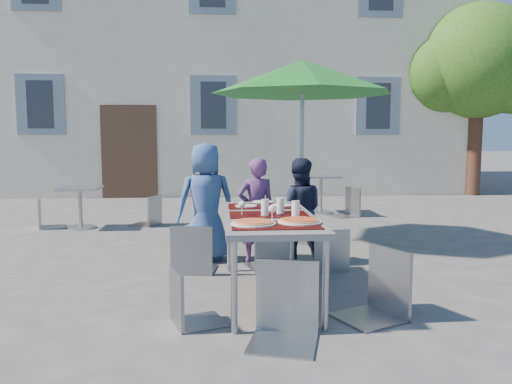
{
  "coord_description": "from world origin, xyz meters",
  "views": [
    {
      "loc": [
        0.12,
        -4.58,
        1.45
      ],
      "look_at": [
        0.51,
        0.75,
        0.86
      ],
      "focal_mm": 35.0,
      "sensor_mm": 36.0,
      "label": 1
    }
  ],
  "objects": [
    {
      "name": "ground",
      "position": [
        0.0,
        0.0,
        0.0
      ],
      "size": [
        90.0,
        90.0,
        0.0
      ],
      "primitive_type": "plane",
      "color": "#444446",
      "rests_on": "ground"
    },
    {
      "name": "building",
      "position": [
        -0.0,
        11.5,
        4.85
      ],
      "size": [
        13.6,
        8.2,
        11.1
      ],
      "color": "beige",
      "rests_on": "ground"
    },
    {
      "name": "tree",
      "position": [
        6.55,
        7.54,
        3.25
      ],
      "size": [
        3.6,
        3.0,
        4.7
      ],
      "color": "#43291C",
      "rests_on": "ground"
    },
    {
      "name": "dining_table",
      "position": [
        0.56,
        -0.15,
        0.7
      ],
      "size": [
        0.8,
        1.85,
        0.76
      ],
      "color": "#4F4E53",
      "rests_on": "ground"
    },
    {
      "name": "pizza_near_left",
      "position": [
        0.39,
        -0.66,
        0.77
      ],
      "size": [
        0.36,
        0.36,
        0.03
      ],
      "color": "white",
      "rests_on": "dining_table"
    },
    {
      "name": "pizza_near_right",
      "position": [
        0.77,
        -0.6,
        0.77
      ],
      "size": [
        0.36,
        0.36,
        0.03
      ],
      "color": "white",
      "rests_on": "dining_table"
    },
    {
      "name": "glassware",
      "position": [
        0.61,
        -0.24,
        0.83
      ],
      "size": [
        0.52,
        0.41,
        0.15
      ],
      "color": "silver",
      "rests_on": "dining_table"
    },
    {
      "name": "place_settings",
      "position": [
        0.58,
        0.49,
        0.76
      ],
      "size": [
        0.63,
        0.52,
        0.01
      ],
      "color": "white",
      "rests_on": "dining_table"
    },
    {
      "name": "child_0",
      "position": [
        -0.04,
        1.23,
        0.69
      ],
      "size": [
        0.75,
        0.56,
        1.39
      ],
      "primitive_type": "imported",
      "rotation": [
        0.0,
        0.0,
        3.32
      ],
      "color": "#315288",
      "rests_on": "ground"
    },
    {
      "name": "child_1",
      "position": [
        0.54,
        1.1,
        0.61
      ],
      "size": [
        0.49,
        0.37,
        1.22
      ],
      "primitive_type": "imported",
      "rotation": [
        0.0,
        0.0,
        3.33
      ],
      "color": "#5A3368",
      "rests_on": "ground"
    },
    {
      "name": "child_2",
      "position": [
        1.03,
        1.03,
        0.61
      ],
      "size": [
        0.63,
        0.43,
        1.21
      ],
      "primitive_type": "imported",
      "rotation": [
        0.0,
        0.0,
        2.99
      ],
      "color": "#161D32",
      "rests_on": "ground"
    },
    {
      "name": "chair_0",
      "position": [
        -0.16,
        0.67,
        0.59
      ],
      "size": [
        0.5,
        0.5,
        1.0
      ],
      "color": "gray",
      "rests_on": "ground"
    },
    {
      "name": "chair_1",
      "position": [
        0.67,
        0.78,
        0.57
      ],
      "size": [
        0.54,
        0.54,
        0.97
      ],
      "color": "#91989C",
      "rests_on": "ground"
    },
    {
      "name": "chair_2",
      "position": [
        1.3,
        0.65,
        0.52
      ],
      "size": [
        0.44,
        0.44,
        0.89
      ],
      "color": "gray",
      "rests_on": "ground"
    },
    {
      "name": "chair_3",
      "position": [
        -0.13,
        -0.82,
        0.48
      ],
      "size": [
        0.47,
        0.47,
        0.84
      ],
      "color": "gray",
      "rests_on": "ground"
    },
    {
      "name": "chair_4",
      "position": [
        1.4,
        -0.76,
        0.62
      ],
      "size": [
        0.62,
        0.62,
        1.05
      ],
      "color": "gray",
      "rests_on": "ground"
    },
    {
      "name": "chair_5",
      "position": [
        0.59,
        -1.13,
        0.62
      ],
      "size": [
        0.57,
        0.58,
        1.05
      ],
      "color": "gray",
      "rests_on": "ground"
    },
    {
      "name": "patio_umbrella",
      "position": [
        1.25,
        2.2,
        2.23
      ],
      "size": [
        2.47,
        2.47,
        2.48
      ],
      "color": "#B7BBBF",
      "rests_on": "ground"
    },
    {
      "name": "cafe_table_0",
      "position": [
        -2.08,
        3.45,
        0.42
      ],
      "size": [
        0.62,
        0.62,
        0.66
      ],
      "color": "#B7BBBF",
      "rests_on": "ground"
    },
    {
      "name": "bg_chair_l_0",
      "position": [
        -2.65,
        3.55,
        0.51
      ],
      "size": [
        0.49,
        0.48,
        0.88
      ],
      "color": "gray",
      "rests_on": "ground"
    },
    {
      "name": "bg_chair_r_0",
      "position": [
        -1.02,
        3.65,
        0.54
      ],
      "size": [
        0.55,
        0.54,
        0.93
      ],
      "color": "gray",
      "rests_on": "ground"
    },
    {
      "name": "cafe_table_1",
      "position": [
        2.06,
        4.75,
        0.49
      ],
      "size": [
        0.68,
        0.68,
        0.73
      ],
      "color": "#B7BBBF",
      "rests_on": "ground"
    },
    {
      "name": "bg_chair_l_1",
      "position": [
        1.04,
        4.38,
        0.5
      ],
      "size": [
        0.42,
        0.42,
        0.86
      ],
      "color": "gray",
      "rests_on": "ground"
    },
    {
      "name": "bg_chair_r_1",
      "position": [
        2.48,
        4.35,
        0.59
      ],
      "size": [
        0.57,
        0.57,
        1.0
      ],
      "color": "gray",
      "rests_on": "ground"
    }
  ]
}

